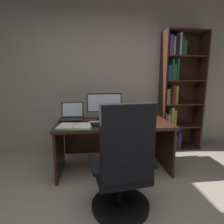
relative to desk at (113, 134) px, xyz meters
The scene contains 12 objects.
wall_back 1.24m from the desk, 94.53° to the left, with size 5.67×0.12×2.81m, color #A89E8E.
desk is the anchor object (origin of this frame).
bookshelf 1.51m from the desk, 26.75° to the left, with size 0.76×0.31×2.14m.
office_chair 0.96m from the desk, 91.02° to the right, with size 0.65×0.60×1.12m.
monitor 0.44m from the desk, 124.79° to the left, with size 0.52×0.16×0.39m.
laptop 0.67m from the desk, 164.07° to the left, with size 0.34×0.32×0.24m.
keyboard 0.32m from the desk, 118.49° to the right, with size 0.42×0.15×0.02m, color black.
computer_mouse 0.35m from the desk, 48.35° to the right, with size 0.06×0.10×0.04m, color black.
reading_stand_with_book 0.47m from the desk, 34.26° to the left, with size 0.27×0.27×0.12m.
open_binder 0.62m from the desk, 153.41° to the right, with size 0.47×0.36×0.02m.
notepad 0.36m from the desk, 157.80° to the right, with size 0.15×0.21×0.01m, color white.
pen 0.35m from the desk, 156.27° to the right, with size 0.01×0.01×0.14m, color maroon.
Camera 1 is at (-0.24, -1.04, 1.32)m, focal length 28.74 mm.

